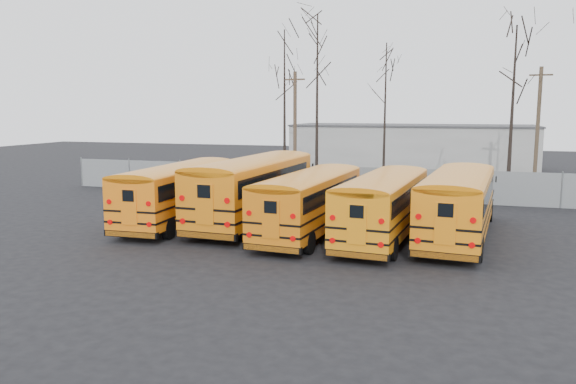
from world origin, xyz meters
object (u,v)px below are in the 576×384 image
(utility_pole_left, at_px, (295,129))
(utility_pole_right, at_px, (538,127))
(bus_b, at_px, (255,184))
(bus_e, at_px, (459,199))
(bus_c, at_px, (311,197))
(bus_d, at_px, (385,201))
(bus_a, at_px, (180,188))

(utility_pole_left, distance_m, utility_pole_right, 16.77)
(bus_b, xyz_separation_m, utility_pole_left, (-1.74, 12.84, 2.26))
(bus_e, relative_size, utility_pole_left, 1.34)
(bus_c, relative_size, bus_e, 0.95)
(bus_b, distance_m, bus_d, 6.76)
(bus_a, bearing_deg, bus_e, -0.44)
(bus_b, xyz_separation_m, bus_d, (6.53, -1.74, -0.25))
(utility_pole_right, bearing_deg, utility_pole_left, -162.06)
(bus_b, bearing_deg, utility_pole_left, 100.43)
(bus_b, height_order, utility_pole_right, utility_pole_right)
(utility_pole_left, height_order, utility_pole_right, utility_pole_right)
(bus_b, relative_size, bus_d, 1.14)
(bus_c, bearing_deg, bus_d, 4.56)
(bus_a, height_order, utility_pole_right, utility_pole_right)
(bus_e, bearing_deg, utility_pole_left, 134.68)
(bus_c, distance_m, utility_pole_left, 15.63)
(bus_d, height_order, bus_e, bus_e)
(bus_b, bearing_deg, utility_pole_right, 51.47)
(bus_e, distance_m, utility_pole_left, 17.90)
(bus_a, distance_m, bus_c, 6.85)
(bus_b, height_order, bus_d, bus_b)
(bus_d, relative_size, utility_pole_right, 1.24)
(bus_b, relative_size, bus_c, 1.15)
(utility_pole_left, relative_size, utility_pole_right, 0.97)
(bus_a, relative_size, utility_pole_left, 1.30)
(utility_pole_right, bearing_deg, bus_a, -130.81)
(bus_d, bearing_deg, utility_pole_left, 124.53)
(utility_pole_left, bearing_deg, bus_e, -44.88)
(bus_a, height_order, utility_pole_left, utility_pole_left)
(utility_pole_left, bearing_deg, utility_pole_right, 18.65)
(bus_d, bearing_deg, bus_a, -178.78)
(bus_c, bearing_deg, bus_a, 178.84)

